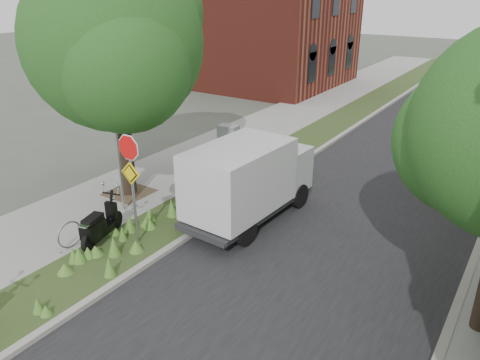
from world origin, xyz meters
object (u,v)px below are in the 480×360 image
Objects in this scene: sign_assembly at (130,167)px; scooter_near at (98,229)px; utility_cabinet at (228,140)px; box_truck at (248,178)px.

sign_assembly is 1.77× the size of scooter_near.
sign_assembly is 2.06m from scooter_near.
sign_assembly is 7.79m from utility_cabinet.
box_truck reaches higher than scooter_near.
box_truck is at bearing 60.46° from sign_assembly.
sign_assembly is at bearing -119.54° from box_truck.
utility_cabinet is at bearing 98.54° from scooter_near.
scooter_near is at bearing -125.23° from box_truck.
utility_cabinet is (-1.19, 7.94, 0.16)m from scooter_near.
utility_cabinet is (-3.74, 4.34, -0.68)m from box_truck.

